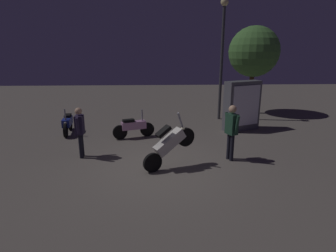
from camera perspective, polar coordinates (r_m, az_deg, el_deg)
The scene contains 9 objects.
ground_plane at distance 8.17m, azimuth -1.96°, elevation -8.61°, with size 40.00×40.00×0.00m, color #605951.
motorcycle_white_foreground at distance 7.86m, azimuth 0.29°, elevation -3.74°, with size 1.52×0.85×1.63m.
motorcycle_pink_parked_left at distance 10.81m, azimuth -7.16°, elevation -0.19°, with size 1.60×0.64×1.11m.
motorcycle_blue_parked_right at distance 12.03m, azimuth -20.15°, elevation 0.58°, with size 0.42×1.66×1.11m.
person_rider_beside at distance 9.04m, azimuth -17.86°, elevation -0.46°, with size 0.26×0.66×1.63m.
person_bystander_far at distance 8.59m, azimuth 13.07°, elevation -0.34°, with size 0.36×0.65×1.75m.
streetlamp_near at distance 13.67m, azimuth 11.24°, elevation 15.93°, with size 0.36×0.36×5.62m.
tree_left_bg at distance 15.45m, azimuth 17.43°, elevation 14.47°, with size 2.61×2.61×4.57m.
kiosk_billboard at distance 12.13m, azimuth 15.14°, elevation 4.08°, with size 1.67×1.07×2.10m.
Camera 1 is at (-0.05, -7.46, 3.32)m, focal length 29.32 mm.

